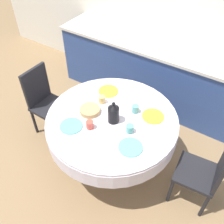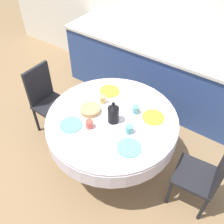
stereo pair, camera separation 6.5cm
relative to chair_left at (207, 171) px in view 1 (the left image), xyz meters
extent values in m
plane|color=#8E704C|center=(-1.04, -0.10, -0.52)|extent=(12.00, 12.00, 0.00)
cube|color=silver|center=(-1.04, 1.59, 0.78)|extent=(7.00, 0.05, 2.60)
cube|color=#2D4784|center=(-1.04, 1.26, -0.06)|extent=(3.20, 0.60, 0.90)
cube|color=beige|center=(-1.04, 1.26, 0.41)|extent=(3.24, 0.64, 0.04)
cylinder|color=brown|center=(-1.04, -0.10, -0.50)|extent=(0.44, 0.44, 0.04)
cylinder|color=brown|center=(-1.04, -0.10, -0.21)|extent=(0.11, 0.11, 0.52)
cylinder|color=silver|center=(-1.04, -0.10, 0.14)|extent=(1.39, 1.39, 0.18)
cylinder|color=silver|center=(-1.04, -0.10, 0.24)|extent=(1.38, 1.38, 0.03)
cube|color=black|center=(-0.08, -0.01, -0.09)|extent=(0.44, 0.44, 0.04)
cube|color=black|center=(0.10, 0.01, 0.18)|extent=(0.07, 0.38, 0.49)
cylinder|color=black|center=(-0.24, -0.20, -0.31)|extent=(0.04, 0.04, 0.41)
cylinder|color=black|center=(-0.27, 0.15, -0.31)|extent=(0.04, 0.04, 0.41)
cylinder|color=black|center=(0.11, -0.17, -0.31)|extent=(0.04, 0.04, 0.41)
cylinder|color=black|center=(0.08, 0.18, -0.31)|extent=(0.04, 0.04, 0.41)
cube|color=black|center=(-1.99, -0.08, -0.09)|extent=(0.41, 0.41, 0.04)
cube|color=black|center=(-2.18, -0.08, 0.18)|extent=(0.04, 0.38, 0.49)
cylinder|color=black|center=(-1.82, 0.09, -0.31)|extent=(0.04, 0.04, 0.41)
cylinder|color=black|center=(-1.82, -0.26, -0.31)|extent=(0.04, 0.04, 0.41)
cylinder|color=black|center=(-2.17, 0.09, -0.31)|extent=(0.04, 0.04, 0.41)
cylinder|color=black|center=(-2.17, -0.26, -0.31)|extent=(0.04, 0.04, 0.41)
cylinder|color=#60BCB7|center=(-1.31, -0.43, 0.27)|extent=(0.23, 0.23, 0.01)
cylinder|color=#CC4C3D|center=(-1.14, -0.34, 0.30)|extent=(0.07, 0.07, 0.09)
cylinder|color=#60BCB7|center=(-0.68, -0.33, 0.27)|extent=(0.23, 0.23, 0.01)
cylinder|color=#5BA39E|center=(-0.78, -0.17, 0.30)|extent=(0.07, 0.07, 0.09)
cylinder|color=yellow|center=(-1.30, 0.23, 0.27)|extent=(0.23, 0.23, 0.01)
cylinder|color=#DBB766|center=(-1.26, 0.04, 0.30)|extent=(0.07, 0.07, 0.09)
cylinder|color=yellow|center=(-0.68, 0.15, 0.27)|extent=(0.23, 0.23, 0.01)
cylinder|color=#5BA39E|center=(-0.88, 0.11, 0.30)|extent=(0.07, 0.07, 0.09)
cylinder|color=black|center=(-1.00, -0.13, 0.35)|extent=(0.11, 0.11, 0.18)
cone|color=black|center=(-1.00, -0.13, 0.46)|extent=(0.10, 0.10, 0.04)
sphere|color=black|center=(-1.00, -0.13, 0.50)|extent=(0.03, 0.03, 0.03)
cylinder|color=tan|center=(-1.28, -0.16, 0.28)|extent=(0.21, 0.21, 0.05)
camera|label=1|loc=(-0.04, -1.63, 2.10)|focal=40.00mm
camera|label=2|loc=(0.01, -1.59, 2.10)|focal=40.00mm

